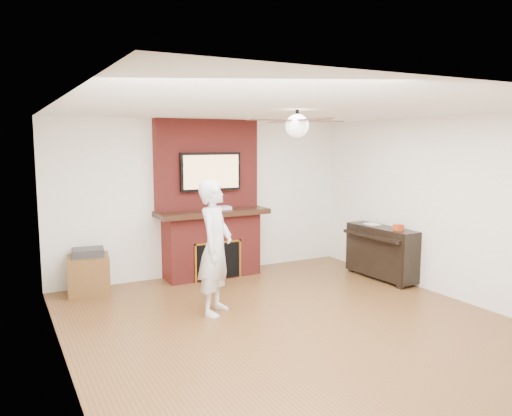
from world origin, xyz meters
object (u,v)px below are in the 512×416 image
fireplace (210,215)px  piano (382,251)px  side_table (89,273)px  person (215,247)px

fireplace → piano: size_ratio=1.95×
piano → side_table: bearing=159.2°
person → piano: size_ratio=1.31×
fireplace → side_table: fireplace is taller
fireplace → piano: 2.77m
fireplace → side_table: (-1.90, -0.07, -0.70)m
side_table → piano: piano is taller
person → piano: person is taller
fireplace → side_table: bearing=-178.0°
fireplace → person: (-0.63, -1.68, -0.15)m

